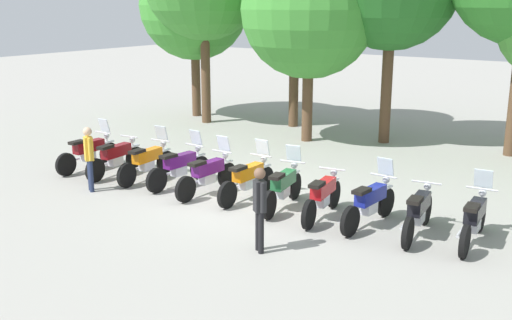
% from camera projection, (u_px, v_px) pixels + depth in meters
% --- Properties ---
extents(ground_plane, '(80.00, 80.00, 0.00)m').
position_uv_depth(ground_plane, '(244.00, 201.00, 14.52)').
color(ground_plane, '#9E9B93').
extents(motorcycle_0, '(0.62, 2.19, 1.37)m').
position_uv_depth(motorcycle_0, '(89.00, 152.00, 17.11)').
color(motorcycle_0, black).
rests_on(motorcycle_0, ground_plane).
extents(motorcycle_1, '(0.62, 2.19, 0.99)m').
position_uv_depth(motorcycle_1, '(116.00, 157.00, 16.57)').
color(motorcycle_1, black).
rests_on(motorcycle_1, ground_plane).
extents(motorcycle_2, '(0.62, 2.19, 1.37)m').
position_uv_depth(motorcycle_2, '(147.00, 161.00, 16.11)').
color(motorcycle_2, black).
rests_on(motorcycle_2, ground_plane).
extents(motorcycle_3, '(0.62, 2.19, 1.37)m').
position_uv_depth(motorcycle_3, '(180.00, 166.00, 15.61)').
color(motorcycle_3, black).
rests_on(motorcycle_3, ground_plane).
extents(motorcycle_4, '(0.62, 2.19, 1.37)m').
position_uv_depth(motorcycle_4, '(208.00, 174.00, 14.92)').
color(motorcycle_4, black).
rests_on(motorcycle_4, ground_plane).
extents(motorcycle_5, '(0.62, 2.19, 1.37)m').
position_uv_depth(motorcycle_5, '(248.00, 178.00, 14.51)').
color(motorcycle_5, black).
rests_on(motorcycle_5, ground_plane).
extents(motorcycle_6, '(0.65, 2.17, 1.37)m').
position_uv_depth(motorcycle_6, '(283.00, 186.00, 13.89)').
color(motorcycle_6, black).
rests_on(motorcycle_6, ground_plane).
extents(motorcycle_7, '(0.62, 2.18, 0.99)m').
position_uv_depth(motorcycle_7, '(323.00, 196.00, 13.27)').
color(motorcycle_7, black).
rests_on(motorcycle_7, ground_plane).
extents(motorcycle_8, '(0.62, 2.19, 1.37)m').
position_uv_depth(motorcycle_8, '(370.00, 202.00, 12.80)').
color(motorcycle_8, black).
rests_on(motorcycle_8, ground_plane).
extents(motorcycle_9, '(0.62, 2.19, 0.99)m').
position_uv_depth(motorcycle_9, '(418.00, 212.00, 12.25)').
color(motorcycle_9, black).
rests_on(motorcycle_9, ground_plane).
extents(motorcycle_10, '(0.62, 2.19, 1.37)m').
position_uv_depth(motorcycle_10, '(474.00, 218.00, 11.84)').
color(motorcycle_10, black).
rests_on(motorcycle_10, ground_plane).
extents(person_0, '(0.37, 0.31, 1.66)m').
position_uv_depth(person_0, '(260.00, 203.00, 11.32)').
color(person_0, black).
rests_on(person_0, ground_plane).
extents(person_1, '(0.39, 0.29, 1.64)m').
position_uv_depth(person_1, '(89.00, 154.00, 15.03)').
color(person_1, '#232D4C').
rests_on(person_1, ground_plane).
extents(tree_0, '(4.37, 4.37, 6.67)m').
position_uv_depth(tree_0, '(194.00, 5.00, 24.24)').
color(tree_0, brown).
rests_on(tree_0, ground_plane).
extents(tree_3, '(4.51, 4.51, 6.64)m').
position_uv_depth(tree_3, '(309.00, 10.00, 19.69)').
color(tree_3, brown).
rests_on(tree_3, ground_plane).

